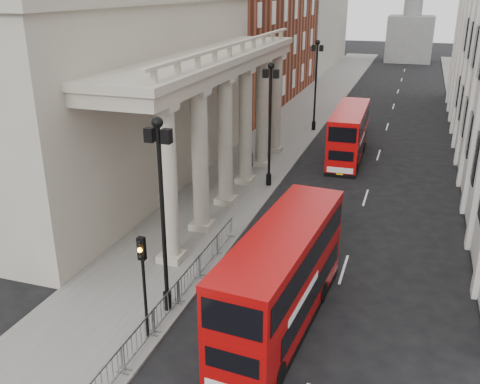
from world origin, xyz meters
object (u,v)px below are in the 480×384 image
at_px(pedestrian_a, 197,185).
at_px(bus_far, 349,133).
at_px(bus_near, 282,277).
at_px(traffic_light, 143,269).
at_px(lamp_post_south, 162,205).
at_px(lamp_post_north, 316,79).
at_px(lamp_post_mid, 270,117).
at_px(pedestrian_c, 249,155).
at_px(pedestrian_b, 202,177).

bearing_deg(pedestrian_a, bus_far, 50.94).
relative_size(bus_near, bus_far, 1.06).
bearing_deg(traffic_light, lamp_post_south, 92.84).
relative_size(lamp_post_north, bus_far, 0.88).
height_order(lamp_post_mid, pedestrian_c, lamp_post_mid).
bearing_deg(pedestrian_b, pedestrian_c, -104.38).
relative_size(lamp_post_south, lamp_post_north, 1.00).
xyz_separation_m(lamp_post_south, traffic_light, (0.10, -2.02, -1.80)).
height_order(bus_far, pedestrian_b, bus_far).
xyz_separation_m(bus_far, pedestrian_c, (-6.79, -4.68, -1.08)).
distance_m(lamp_post_north, bus_far, 9.47).
bearing_deg(pedestrian_c, pedestrian_b, -86.05).
bearing_deg(bus_near, lamp_post_mid, 111.90).
bearing_deg(pedestrian_b, lamp_post_mid, -152.27).
height_order(lamp_post_south, pedestrian_a, lamp_post_south).
relative_size(lamp_post_mid, traffic_light, 1.93).
height_order(traffic_light, pedestrian_a, traffic_light).
distance_m(lamp_post_south, bus_near, 5.53).
height_order(traffic_light, pedestrian_b, traffic_light).
distance_m(pedestrian_a, pedestrian_c, 7.26).
height_order(bus_near, bus_far, bus_near).
distance_m(bus_near, pedestrian_a, 14.48).
bearing_deg(pedestrian_c, lamp_post_north, 100.13).
xyz_separation_m(traffic_light, bus_near, (4.70, 2.59, -0.87)).
bearing_deg(lamp_post_mid, lamp_post_north, 90.00).
distance_m(traffic_light, pedestrian_c, 21.62).
distance_m(bus_far, pedestrian_b, 13.10).
bearing_deg(traffic_light, pedestrian_a, 105.15).
bearing_deg(pedestrian_c, traffic_light, -61.70).
bearing_deg(lamp_post_south, traffic_light, -87.16).
bearing_deg(pedestrian_c, bus_far, 55.91).
height_order(lamp_post_north, bus_near, lamp_post_north).
xyz_separation_m(traffic_light, pedestrian_c, (-2.61, 21.37, -2.05)).
relative_size(lamp_post_south, pedestrian_c, 4.46).
xyz_separation_m(traffic_light, pedestrian_a, (-3.85, 14.22, -2.08)).
relative_size(lamp_post_north, traffic_light, 1.93).
relative_size(traffic_light, bus_far, 0.45).
distance_m(bus_near, bus_far, 23.46).
distance_m(lamp_post_south, pedestrian_a, 13.34).
xyz_separation_m(traffic_light, pedestrian_b, (-4.26, 16.11, -2.20)).
xyz_separation_m(lamp_post_south, bus_far, (4.29, 24.03, -2.78)).
bearing_deg(lamp_post_south, bus_near, 6.84).
distance_m(lamp_post_north, pedestrian_b, 18.82).
bearing_deg(bus_near, pedestrian_b, 128.15).
xyz_separation_m(bus_near, pedestrian_a, (-8.55, 11.62, -1.21)).
height_order(lamp_post_south, bus_far, lamp_post_south).
height_order(bus_near, pedestrian_b, bus_near).
relative_size(bus_near, pedestrian_a, 5.56).
relative_size(lamp_post_south, traffic_light, 1.93).
distance_m(traffic_light, pedestrian_a, 14.87).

